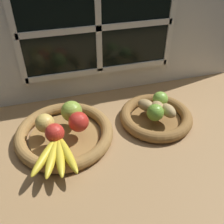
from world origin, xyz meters
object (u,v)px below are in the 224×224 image
(banana_bunch_front, at_px, (56,154))
(apple_green_back, at_px, (72,111))
(potato_large, at_px, (157,107))
(potato_small, at_px, (168,111))
(apple_red_right, at_px, (79,122))
(lime_near, at_px, (155,113))
(potato_oblong, at_px, (146,105))
(fruit_bowl_left, at_px, (64,134))
(apple_golden_left, at_px, (45,123))
(lime_far, at_px, (160,99))
(fruit_bowl_right, at_px, (156,117))
(apple_red_front, at_px, (55,133))

(banana_bunch_front, bearing_deg, apple_green_back, 66.09)
(potato_large, distance_m, potato_small, 0.05)
(apple_red_right, relative_size, potato_small, 0.97)
(potato_small, xyz_separation_m, lime_near, (-0.06, -0.01, 0.01))
(potato_oblong, bearing_deg, fruit_bowl_left, -175.18)
(fruit_bowl_left, distance_m, lime_near, 0.35)
(apple_golden_left, height_order, lime_far, apple_golden_left)
(fruit_bowl_right, height_order, lime_near, lime_near)
(potato_oblong, xyz_separation_m, lime_near, (0.01, -0.07, 0.01))
(banana_bunch_front, height_order, lime_far, lime_far)
(lime_near, bearing_deg, apple_green_back, 164.30)
(apple_golden_left, height_order, banana_bunch_front, apple_golden_left)
(fruit_bowl_right, bearing_deg, apple_red_front, -172.94)
(lime_far, bearing_deg, fruit_bowl_left, -174.44)
(fruit_bowl_right, bearing_deg, banana_bunch_front, -162.08)
(apple_green_back, bearing_deg, lime_far, -1.19)
(potato_large, xyz_separation_m, lime_near, (-0.03, -0.04, 0.01))
(potato_oblong, bearing_deg, lime_near, -81.35)
(fruit_bowl_left, relative_size, apple_green_back, 4.57)
(apple_golden_left, bearing_deg, banana_bunch_front, -80.83)
(apple_red_right, relative_size, apple_red_front, 1.10)
(lime_near, bearing_deg, lime_far, 54.16)
(apple_red_front, xyz_separation_m, potato_oblong, (0.37, 0.08, -0.01))
(lime_near, bearing_deg, fruit_bowl_left, 173.53)
(potato_oblong, bearing_deg, potato_small, -41.42)
(apple_red_right, bearing_deg, apple_golden_left, 165.78)
(fruit_bowl_left, xyz_separation_m, apple_red_front, (-0.03, -0.05, 0.06))
(apple_red_right, xyz_separation_m, lime_far, (0.34, 0.06, -0.01))
(banana_bunch_front, distance_m, potato_large, 0.43)
(potato_large, bearing_deg, apple_golden_left, 178.50)
(fruit_bowl_right, xyz_separation_m, apple_golden_left, (-0.43, 0.01, 0.06))
(fruit_bowl_right, relative_size, potato_oblong, 4.13)
(apple_green_back, distance_m, banana_bunch_front, 0.20)
(fruit_bowl_right, distance_m, lime_far, 0.07)
(apple_golden_left, xyz_separation_m, lime_near, (0.41, -0.05, -0.00))
(fruit_bowl_right, distance_m, apple_green_back, 0.34)
(fruit_bowl_left, xyz_separation_m, potato_oblong, (0.33, 0.03, 0.05))
(apple_golden_left, relative_size, lime_near, 1.05)
(fruit_bowl_right, distance_m, apple_red_right, 0.32)
(fruit_bowl_left, bearing_deg, apple_golden_left, 169.72)
(fruit_bowl_left, height_order, banana_bunch_front, banana_bunch_front)
(apple_red_right, bearing_deg, apple_green_back, 103.03)
(fruit_bowl_left, distance_m, fruit_bowl_right, 0.37)
(fruit_bowl_right, height_order, potato_large, potato_large)
(apple_green_back, relative_size, potato_small, 1.05)
(potato_small, height_order, lime_far, lime_far)
(apple_red_front, xyz_separation_m, potato_large, (0.40, 0.05, -0.01))
(fruit_bowl_left, bearing_deg, apple_red_front, -123.73)
(fruit_bowl_right, xyz_separation_m, banana_bunch_front, (-0.41, -0.13, 0.04))
(fruit_bowl_right, bearing_deg, potato_oblong, 142.13)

